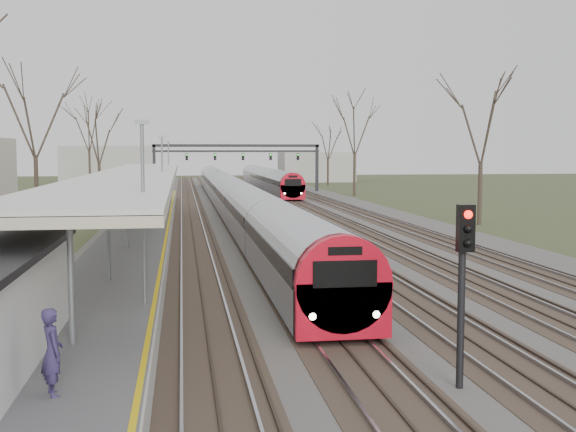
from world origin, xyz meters
The scene contains 10 objects.
track_bed centered at (0.26, 55.00, 0.06)m, with size 24.00×160.00×0.22m.
platform centered at (-9.05, 37.50, 0.50)m, with size 3.50×69.00×1.00m, color #9E9B93.
canopy centered at (-9.05, 32.99, 3.93)m, with size 4.10×50.00×3.11m.
signal_gantry centered at (0.29, 84.99, 4.91)m, with size 21.00×0.59×6.08m.
tree_west_far centered at (-17.00, 48.00, 8.02)m, with size 5.50×5.50×11.33m.
tree_east_far centered at (14.00, 42.00, 7.29)m, with size 5.00×5.00×10.30m.
train_near centered at (-2.50, 57.06, 1.48)m, with size 2.62×90.21×3.05m.
train_far centered at (4.50, 88.64, 1.48)m, with size 2.62×45.21×3.05m.
passenger centered at (-8.89, 6.67, 1.78)m, with size 0.57×0.37×1.55m, color #332950.
signal_post centered at (-0.75, 8.57, 2.72)m, with size 0.35×0.45×4.10m.
Camera 1 is at (-6.65, -5.89, 5.22)m, focal length 45.00 mm.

